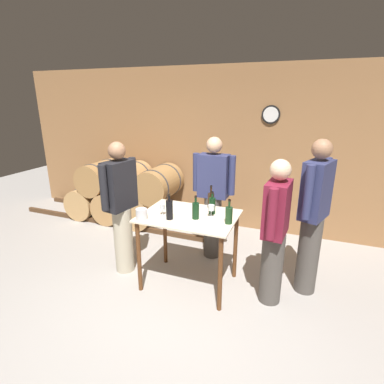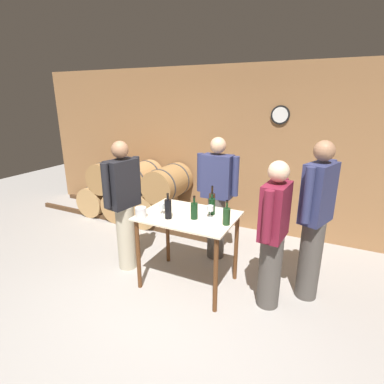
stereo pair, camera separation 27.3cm
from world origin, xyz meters
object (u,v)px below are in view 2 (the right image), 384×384
wine_bottle_center (212,200)px  ice_bucket (141,212)px  wine_bottle_right (212,206)px  wine_bottle_far_right (227,216)px  person_visitor_near_door (273,234)px  person_host (315,219)px  person_visitor_with_scarf (124,204)px  wine_bottle_left (194,210)px  wine_glass_near_center (210,209)px  wine_bottle_far_left (168,209)px  wine_glass_near_left (162,206)px  person_visitor_bearded (217,197)px

wine_bottle_center → ice_bucket: (-0.60, -0.63, -0.04)m
wine_bottle_center → wine_bottle_right: wine_bottle_center is taller
wine_bottle_far_right → person_visitor_near_door: (0.48, 0.09, -0.15)m
person_host → person_visitor_with_scarf: bearing=-169.9°
person_visitor_near_door → wine_bottle_left: bearing=-173.6°
wine_glass_near_center → person_visitor_near_door: size_ratio=0.09×
wine_bottle_far_left → wine_bottle_right: wine_bottle_far_left is taller
person_visitor_near_door → wine_glass_near_center: bearing=178.8°
wine_bottle_right → person_visitor_near_door: size_ratio=0.17×
wine_glass_near_left → person_visitor_near_door: size_ratio=0.08×
person_visitor_with_scarf → wine_bottle_right: bearing=8.5°
wine_bottle_far_left → person_visitor_bearded: bearing=77.5°
wine_bottle_far_left → wine_bottle_center: (0.32, 0.51, -0.01)m
wine_bottle_center → wine_bottle_right: (0.08, -0.19, 0.00)m
wine_bottle_center → wine_glass_near_center: 0.30m
wine_bottle_right → person_visitor_near_door: (0.73, -0.12, -0.15)m
wine_glass_near_left → person_visitor_with_scarf: 0.64m
wine_bottle_left → ice_bucket: (-0.56, -0.23, -0.04)m
person_visitor_with_scarf → wine_bottle_far_right: bearing=-1.5°
person_host → person_visitor_near_door: 0.51m
person_visitor_with_scarf → person_visitor_bearded: (0.96, 0.79, 0.00)m
wine_bottle_right → wine_glass_near_left: wine_bottle_right is taller
wine_bottle_center → person_host: size_ratio=0.16×
wine_bottle_right → ice_bucket: wine_bottle_right is taller
wine_bottle_far_right → ice_bucket: 0.96m
ice_bucket → person_visitor_with_scarf: 0.54m
person_visitor_bearded → person_visitor_near_door: (0.91, -0.73, -0.05)m
wine_glass_near_center → person_visitor_with_scarf: (-1.16, -0.07, -0.11)m
wine_bottle_far_right → person_visitor_with_scarf: person_visitor_with_scarf is taller
wine_bottle_far_left → wine_bottle_left: wine_bottle_far_left is taller
wine_bottle_right → person_visitor_with_scarf: bearing=-171.5°
wine_bottle_far_right → wine_bottle_far_left: bearing=-169.2°
wine_bottle_left → ice_bucket: bearing=-157.6°
wine_bottle_right → person_visitor_near_door: 0.76m
person_visitor_with_scarf → wine_glass_near_left: bearing=-7.9°
wine_bottle_center → ice_bucket: 0.87m
person_visitor_with_scarf → person_visitor_near_door: person_visitor_with_scarf is taller
wine_bottle_far_left → wine_bottle_far_right: bearing=10.8°
ice_bucket → person_visitor_with_scarf: person_visitor_with_scarf is taller
wine_bottle_far_right → person_visitor_near_door: bearing=10.6°
wine_glass_near_left → person_visitor_near_door: bearing=6.4°
person_visitor_near_door → wine_glass_near_left: bearing=-173.6°
wine_bottle_left → wine_bottle_right: bearing=59.6°
wine_glass_near_center → person_visitor_with_scarf: 1.17m
wine_bottle_far_left → wine_bottle_far_right: 0.65m
person_host → wine_glass_near_center: bearing=-163.0°
wine_bottle_center → person_visitor_near_door: (0.81, -0.30, -0.15)m
wine_bottle_far_left → wine_bottle_center: bearing=58.4°
wine_bottle_far_left → wine_bottle_far_right: size_ratio=1.08×
wine_bottle_left → wine_bottle_far_right: 0.38m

